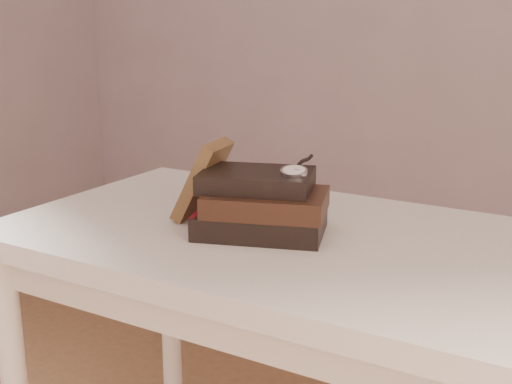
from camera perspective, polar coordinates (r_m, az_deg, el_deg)
The scene contains 5 objects.
table at distance 1.24m, azimuth 1.82°, elevation -7.34°, with size 1.00×0.60×0.75m.
book_stack at distance 1.17m, azimuth 0.49°, elevation -1.14°, with size 0.27×0.22×0.11m.
journal at distance 1.25m, azimuth -4.66°, elevation 1.06°, with size 0.02×0.10×0.16m, color #432D1A.
pocket_watch at distance 1.14m, azimuth 3.42°, elevation 1.88°, with size 0.06×0.15×0.02m.
eyeglasses at distance 1.26m, azimuth -2.44°, elevation 0.52°, with size 0.12×0.13×0.04m.
Camera 1 is at (0.54, -0.66, 1.13)m, focal length 46.17 mm.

